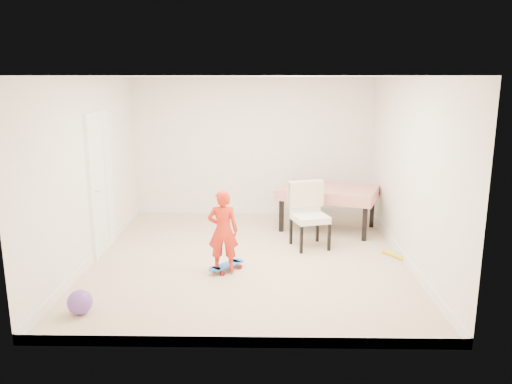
{
  "coord_description": "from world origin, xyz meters",
  "views": [
    {
      "loc": [
        0.22,
        -6.92,
        2.58
      ],
      "look_at": [
        0.1,
        0.2,
        0.95
      ],
      "focal_mm": 35.0,
      "sensor_mm": 36.0,
      "label": 1
    }
  ],
  "objects_px": {
    "dining_chair": "(310,216)",
    "child": "(223,233)",
    "skateboard": "(227,267)",
    "dining_table": "(328,208)",
    "balloon": "(80,302)"
  },
  "relations": [
    {
      "from": "skateboard",
      "to": "child",
      "type": "relative_size",
      "value": 0.53
    },
    {
      "from": "dining_chair",
      "to": "skateboard",
      "type": "height_order",
      "value": "dining_chair"
    },
    {
      "from": "dining_chair",
      "to": "skateboard",
      "type": "xyz_separation_m",
      "value": [
        -1.22,
        -0.99,
        -0.46
      ]
    },
    {
      "from": "child",
      "to": "balloon",
      "type": "height_order",
      "value": "child"
    },
    {
      "from": "dining_table",
      "to": "skateboard",
      "type": "xyz_separation_m",
      "value": [
        -1.61,
        -1.96,
        -0.33
      ]
    },
    {
      "from": "skateboard",
      "to": "balloon",
      "type": "xyz_separation_m",
      "value": [
        -1.54,
        -1.32,
        0.1
      ]
    },
    {
      "from": "dining_chair",
      "to": "skateboard",
      "type": "relative_size",
      "value": 1.71
    },
    {
      "from": "child",
      "to": "dining_chair",
      "type": "bearing_deg",
      "value": -139.22
    },
    {
      "from": "dining_chair",
      "to": "skateboard",
      "type": "bearing_deg",
      "value": -158.07
    },
    {
      "from": "skateboard",
      "to": "child",
      "type": "height_order",
      "value": "child"
    },
    {
      "from": "skateboard",
      "to": "dining_chair",
      "type": "bearing_deg",
      "value": -8.38
    },
    {
      "from": "dining_chair",
      "to": "balloon",
      "type": "xyz_separation_m",
      "value": [
        -2.76,
        -2.31,
        -0.37
      ]
    },
    {
      "from": "dining_chair",
      "to": "child",
      "type": "xyz_separation_m",
      "value": [
        -1.26,
        -1.07,
        0.05
      ]
    },
    {
      "from": "dining_table",
      "to": "balloon",
      "type": "xyz_separation_m",
      "value": [
        -3.15,
        -3.27,
        -0.24
      ]
    },
    {
      "from": "balloon",
      "to": "skateboard",
      "type": "bearing_deg",
      "value": 40.56
    }
  ]
}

